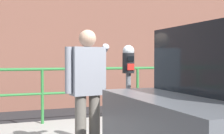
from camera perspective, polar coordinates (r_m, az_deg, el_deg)
name	(u,v)px	position (r m, az deg, el deg)	size (l,w,h in m)	color
parking_meter	(128,76)	(4.13, 3.19, -1.66)	(0.17, 0.18, 1.52)	slate
pedestrian_at_meter	(87,85)	(3.95, -4.80, -3.43)	(0.62, 0.64, 1.72)	slate
background_railing	(93,82)	(6.47, -3.72, -2.94)	(24.06, 0.06, 1.15)	#2D7A38
backdrop_wall	(64,45)	(9.28, -9.29, 4.19)	(32.00, 0.50, 3.85)	brown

